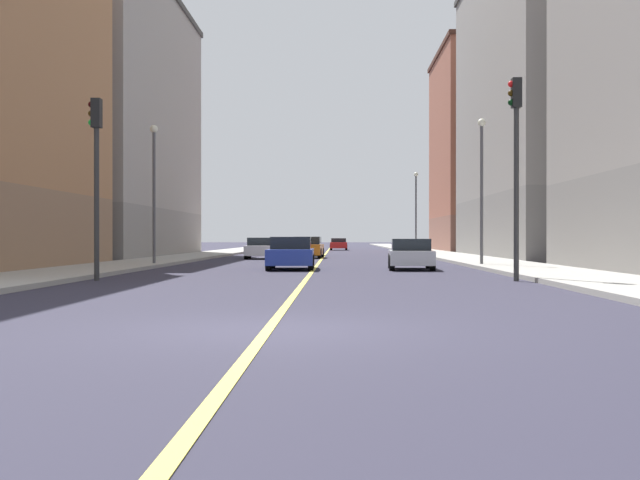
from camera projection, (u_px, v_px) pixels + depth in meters
name	position (u px, v px, depth m)	size (l,w,h in m)	color
ground_plane	(268.00, 330.00, 11.20)	(400.00, 400.00, 0.00)	#2B2A39
sidewalk_left	(437.00, 254.00, 59.98)	(3.65, 168.00, 0.15)	#9E9B93
sidewalk_right	(214.00, 254.00, 60.39)	(3.65, 168.00, 0.15)	#9E9B93
lane_center_stripe	(325.00, 254.00, 60.18)	(0.16, 154.00, 0.01)	#E5D14C
building_left_mid	(562.00, 103.00, 50.69)	(10.53, 23.55, 20.23)	slate
building_left_far	(493.00, 151.00, 73.10)	(10.53, 15.79, 18.86)	brown
building_right_midblock	(97.00, 122.00, 53.52)	(10.53, 23.97, 18.50)	gray
traffic_light_left_near	(516.00, 150.00, 23.66)	(0.40, 0.32, 6.19)	#2D2D2D
traffic_light_right_near	(96.00, 162.00, 23.96)	(0.40, 0.32, 5.62)	#2D2D2D
street_lamp_left_near	(482.00, 175.00, 34.79)	(0.36, 0.36, 6.50)	#4C4C51
street_lamp_right_near	(154.00, 178.00, 35.65)	(0.36, 0.36, 6.35)	#4C4C51
street_lamp_left_far	(416.00, 203.00, 64.16)	(0.36, 0.36, 6.57)	#4C4C51
car_orange	(308.00, 248.00, 50.16)	(2.03, 4.22, 1.38)	orange
car_silver	(411.00, 255.00, 32.25)	(1.98, 4.09, 1.28)	silver
car_blue	(291.00, 253.00, 32.44)	(1.98, 4.27, 1.36)	#23389E
car_yellow	(311.00, 245.00, 70.84)	(1.90, 4.00, 1.32)	gold
car_white	(261.00, 249.00, 48.25)	(2.03, 4.01, 1.32)	white
car_red	(339.00, 244.00, 81.16)	(1.82, 4.10, 1.24)	red
car_green	(309.00, 247.00, 56.39)	(1.91, 4.33, 1.28)	#1E6B38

